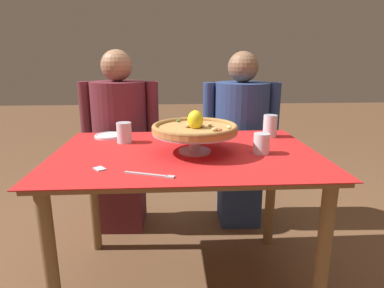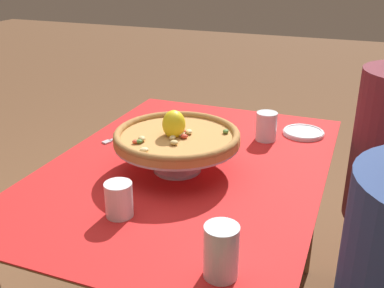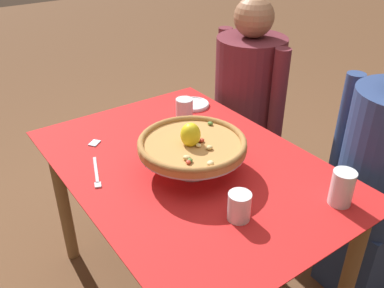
{
  "view_description": "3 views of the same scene",
  "coord_description": "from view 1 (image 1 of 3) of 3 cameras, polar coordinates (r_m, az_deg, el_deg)",
  "views": [
    {
      "loc": [
        -0.06,
        -1.55,
        1.19
      ],
      "look_at": [
        0.03,
        -0.03,
        0.79
      ],
      "focal_mm": 30.92,
      "sensor_mm": 36.0,
      "label": 1
    },
    {
      "loc": [
        1.29,
        0.52,
        1.41
      ],
      "look_at": [
        0.03,
        0.03,
        0.84
      ],
      "focal_mm": 42.66,
      "sensor_mm": 36.0,
      "label": 2
    },
    {
      "loc": [
        1.12,
        -0.78,
        1.64
      ],
      "look_at": [
        0.02,
        -0.0,
        0.84
      ],
      "focal_mm": 38.79,
      "sensor_mm": 36.0,
      "label": 3
    }
  ],
  "objects": [
    {
      "name": "water_glass_side_right",
      "position": [
        1.6,
        11.89,
        -0.12
      ],
      "size": [
        0.08,
        0.08,
        0.1
      ],
      "color": "white",
      "rests_on": "dining_table"
    },
    {
      "name": "water_glass_back_left",
      "position": [
        1.81,
        -11.61,
        1.7
      ],
      "size": [
        0.08,
        0.08,
        0.11
      ],
      "color": "silver",
      "rests_on": "dining_table"
    },
    {
      "name": "pizza_stand",
      "position": [
        1.58,
        0.47,
        1.24
      ],
      "size": [
        0.4,
        0.4,
        0.1
      ],
      "color": "#B7B7C1",
      "rests_on": "dining_table"
    },
    {
      "name": "dining_table",
      "position": [
        1.64,
        -1.08,
        -4.87
      ],
      "size": [
        1.27,
        0.9,
        0.74
      ],
      "color": "olive",
      "rests_on": "ground"
    },
    {
      "name": "pizza",
      "position": [
        1.57,
        0.5,
        2.86
      ],
      "size": [
        0.41,
        0.41,
        0.1
      ],
      "color": "#BC8447",
      "rests_on": "pizza_stand"
    },
    {
      "name": "ground_plane",
      "position": [
        1.95,
        -0.98,
        -22.72
      ],
      "size": [
        14.0,
        14.0,
        0.0
      ],
      "primitive_type": "plane",
      "color": "brown"
    },
    {
      "name": "water_glass_back_right",
      "position": [
        1.95,
        13.3,
        2.82
      ],
      "size": [
        0.08,
        0.08,
        0.13
      ],
      "color": "silver",
      "rests_on": "dining_table"
    },
    {
      "name": "diner_right",
      "position": [
        2.38,
        8.32,
        0.57
      ],
      "size": [
        0.54,
        0.39,
        1.23
      ],
      "color": "navy",
      "rests_on": "ground"
    },
    {
      "name": "dinner_fork",
      "position": [
        1.3,
        -6.91,
        -5.32
      ],
      "size": [
        0.2,
        0.09,
        0.01
      ],
      "color": "#B7B7C1",
      "rests_on": "dining_table"
    },
    {
      "name": "sugar_packet",
      "position": [
        1.41,
        -15.65,
        -4.12
      ],
      "size": [
        0.06,
        0.06,
        0.0
      ],
      "primitive_type": "cube",
      "rotation": [
        0.0,
        0.0,
        2.2
      ],
      "color": "silver",
      "rests_on": "dining_table"
    },
    {
      "name": "diner_left",
      "position": [
        2.34,
        -12.15,
        0.23
      ],
      "size": [
        0.53,
        0.38,
        1.24
      ],
      "color": "maroon",
      "rests_on": "ground"
    },
    {
      "name": "side_plate",
      "position": [
        1.95,
        -14.16,
        1.39
      ],
      "size": [
        0.16,
        0.16,
        0.02
      ],
      "color": "white",
      "rests_on": "dining_table"
    }
  ]
}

